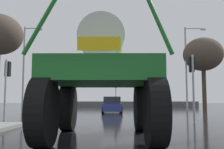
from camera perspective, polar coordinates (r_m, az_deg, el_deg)
name	(u,v)px	position (r m, az deg, el deg)	size (l,w,h in m)	color
ground_plane	(110,114)	(21.98, -0.44, -8.88)	(120.00, 120.00, 0.00)	black
oversize_sprayer	(103,79)	(8.76, -2.12, -0.94)	(4.16, 5.69, 4.43)	black
sedan_ahead	(112,105)	(24.48, -0.02, -6.87)	(2.03, 4.18, 1.52)	navy
traffic_signal_near_left	(7,76)	(15.49, -22.39, -0.41)	(0.24, 0.54, 3.51)	#A8AAAF
traffic_signal_near_right	(192,73)	(14.64, 17.47, 0.29)	(0.24, 0.54, 3.71)	#A8AAAF
traffic_signal_far_left	(116,88)	(29.97, 0.88, -3.06)	(0.24, 0.55, 3.52)	#A8AAAF
traffic_signal_far_right	(155,87)	(30.22, 9.60, -2.84)	(0.24, 0.55, 3.64)	#A8AAAF
streetlight_far_left	(25,65)	(25.69, -18.86, 2.12)	(1.81, 0.24, 8.26)	#A8AAAF
streetlight_far_right	(188,64)	(28.35, 16.55, 2.26)	(2.26, 0.24, 9.02)	#A8AAAF
bare_tree_right	(203,55)	(29.11, 19.68, 4.18)	(4.19, 4.19, 7.86)	#473828
roadside_barrier	(115,104)	(41.75, 0.75, -6.66)	(26.82, 0.24, 0.90)	#59595B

